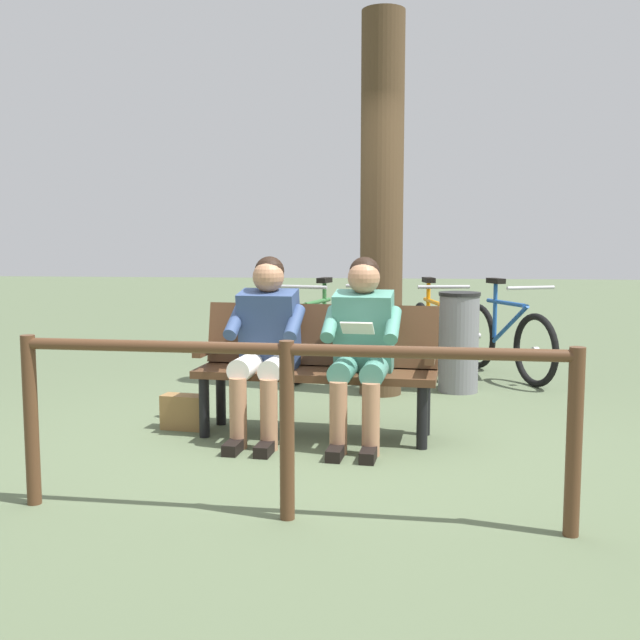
{
  "coord_description": "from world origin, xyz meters",
  "views": [
    {
      "loc": [
        -0.54,
        4.6,
        1.32
      ],
      "look_at": [
        0.0,
        -0.49,
        0.75
      ],
      "focal_mm": 41.32,
      "sensor_mm": 36.0,
      "label": 1
    }
  ],
  "objects_px": {
    "litter_bin": "(459,342)",
    "person_companion": "(265,338)",
    "handbag": "(184,412)",
    "bicycle_green": "(504,339)",
    "bicycle_black": "(432,338)",
    "person_reading": "(362,341)",
    "bicycle_purple": "(382,337)",
    "bicycle_blue": "(318,338)",
    "tree_trunk": "(382,207)",
    "bench": "(318,359)"
  },
  "relations": [
    {
      "from": "litter_bin",
      "to": "person_companion",
      "type": "bearing_deg",
      "value": 49.37
    },
    {
      "from": "handbag",
      "to": "bicycle_green",
      "type": "height_order",
      "value": "bicycle_green"
    },
    {
      "from": "bicycle_black",
      "to": "litter_bin",
      "type": "bearing_deg",
      "value": 2.12
    },
    {
      "from": "litter_bin",
      "to": "person_reading",
      "type": "bearing_deg",
      "value": 65.8
    },
    {
      "from": "bicycle_green",
      "to": "bicycle_purple",
      "type": "bearing_deg",
      "value": -117.14
    },
    {
      "from": "person_companion",
      "to": "bicycle_blue",
      "type": "height_order",
      "value": "person_companion"
    },
    {
      "from": "bicycle_black",
      "to": "bicycle_blue",
      "type": "height_order",
      "value": "same"
    },
    {
      "from": "person_companion",
      "to": "tree_trunk",
      "type": "bearing_deg",
      "value": -111.19
    },
    {
      "from": "person_companion",
      "to": "bicycle_purple",
      "type": "bearing_deg",
      "value": -101.27
    },
    {
      "from": "handbag",
      "to": "tree_trunk",
      "type": "distance_m",
      "value": 2.38
    },
    {
      "from": "bicycle_black",
      "to": "bicycle_blue",
      "type": "relative_size",
      "value": 1.01
    },
    {
      "from": "bicycle_green",
      "to": "person_companion",
      "type": "bearing_deg",
      "value": -62.26
    },
    {
      "from": "bicycle_purple",
      "to": "bicycle_blue",
      "type": "xyz_separation_m",
      "value": [
        0.62,
        0.15,
        0.0
      ]
    },
    {
      "from": "bicycle_purple",
      "to": "person_companion",
      "type": "bearing_deg",
      "value": -2.54
    },
    {
      "from": "bench",
      "to": "tree_trunk",
      "type": "relative_size",
      "value": 0.52
    },
    {
      "from": "tree_trunk",
      "to": "bicycle_blue",
      "type": "relative_size",
      "value": 1.92
    },
    {
      "from": "person_companion",
      "to": "litter_bin",
      "type": "relative_size",
      "value": 1.39
    },
    {
      "from": "person_companion",
      "to": "litter_bin",
      "type": "bearing_deg",
      "value": -125.51
    },
    {
      "from": "litter_bin",
      "to": "bicycle_blue",
      "type": "bearing_deg",
      "value": -27.34
    },
    {
      "from": "person_reading",
      "to": "litter_bin",
      "type": "relative_size",
      "value": 1.39
    },
    {
      "from": "bench",
      "to": "person_companion",
      "type": "distance_m",
      "value": 0.39
    },
    {
      "from": "bench",
      "to": "litter_bin",
      "type": "xyz_separation_m",
      "value": [
        -1.06,
        -1.49,
        -0.07
      ]
    },
    {
      "from": "person_reading",
      "to": "person_companion",
      "type": "relative_size",
      "value": 1.0
    },
    {
      "from": "bicycle_black",
      "to": "bicycle_green",
      "type": "bearing_deg",
      "value": 73.75
    },
    {
      "from": "bicycle_black",
      "to": "bicycle_purple",
      "type": "height_order",
      "value": "same"
    },
    {
      "from": "bicycle_purple",
      "to": "litter_bin",
      "type": "bearing_deg",
      "value": 53.51
    },
    {
      "from": "person_companion",
      "to": "tree_trunk",
      "type": "xyz_separation_m",
      "value": [
        -0.72,
        -1.47,
        0.91
      ]
    },
    {
      "from": "bicycle_green",
      "to": "bicycle_black",
      "type": "bearing_deg",
      "value": -118.92
    },
    {
      "from": "tree_trunk",
      "to": "bicycle_green",
      "type": "height_order",
      "value": "tree_trunk"
    },
    {
      "from": "person_companion",
      "to": "bicycle_black",
      "type": "distance_m",
      "value": 2.73
    },
    {
      "from": "person_reading",
      "to": "litter_bin",
      "type": "distance_m",
      "value": 1.86
    },
    {
      "from": "person_companion",
      "to": "tree_trunk",
      "type": "distance_m",
      "value": 1.87
    },
    {
      "from": "bench",
      "to": "bicycle_blue",
      "type": "bearing_deg",
      "value": -78.73
    },
    {
      "from": "bench",
      "to": "bicycle_purple",
      "type": "relative_size",
      "value": 0.99
    },
    {
      "from": "person_reading",
      "to": "bicycle_green",
      "type": "distance_m",
      "value": 2.75
    },
    {
      "from": "bench",
      "to": "person_reading",
      "type": "distance_m",
      "value": 0.39
    },
    {
      "from": "bench",
      "to": "person_companion",
      "type": "xyz_separation_m",
      "value": [
        0.33,
        0.13,
        0.16
      ]
    },
    {
      "from": "person_reading",
      "to": "person_companion",
      "type": "distance_m",
      "value": 0.64
    },
    {
      "from": "handbag",
      "to": "bicycle_black",
      "type": "relative_size",
      "value": 0.18
    },
    {
      "from": "person_companion",
      "to": "bicycle_black",
      "type": "height_order",
      "value": "person_companion"
    },
    {
      "from": "person_companion",
      "to": "bicycle_black",
      "type": "relative_size",
      "value": 0.72
    },
    {
      "from": "person_companion",
      "to": "handbag",
      "type": "distance_m",
      "value": 0.83
    },
    {
      "from": "person_reading",
      "to": "bicycle_green",
      "type": "xyz_separation_m",
      "value": [
        -1.25,
        -2.43,
        -0.31
      ]
    },
    {
      "from": "bicycle_purple",
      "to": "tree_trunk",
      "type": "bearing_deg",
      "value": 14.28
    },
    {
      "from": "bicycle_purple",
      "to": "bicycle_blue",
      "type": "distance_m",
      "value": 0.64
    },
    {
      "from": "bicycle_green",
      "to": "bicycle_purple",
      "type": "distance_m",
      "value": 1.17
    },
    {
      "from": "bicycle_purple",
      "to": "bicycle_blue",
      "type": "height_order",
      "value": "same"
    },
    {
      "from": "bicycle_green",
      "to": "bicycle_blue",
      "type": "xyz_separation_m",
      "value": [
        1.79,
        0.08,
        0.0
      ]
    },
    {
      "from": "person_reading",
      "to": "litter_bin",
      "type": "bearing_deg",
      "value": -109.08
    },
    {
      "from": "bicycle_green",
      "to": "bicycle_blue",
      "type": "height_order",
      "value": "same"
    }
  ]
}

